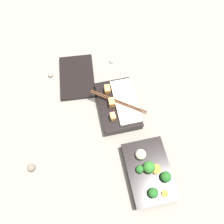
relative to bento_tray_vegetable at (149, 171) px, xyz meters
name	(u,v)px	position (x,y,z in m)	size (l,w,h in m)	color
ground_plane	(134,138)	(0.13, 0.02, -0.02)	(3.00, 3.00, 0.00)	gray
bento_tray_vegetable	(149,171)	(0.00, 0.00, 0.00)	(0.21, 0.14, 0.07)	black
bento_tray_rice	(119,105)	(0.26, 0.04, 0.00)	(0.21, 0.19, 0.07)	black
bento_lid	(77,77)	(0.43, 0.18, -0.02)	(0.21, 0.14, 0.02)	black
pebble_0	(111,62)	(0.48, 0.02, -0.02)	(0.02, 0.02, 0.02)	gray
pebble_1	(31,168)	(0.10, 0.39, -0.02)	(0.03, 0.03, 0.03)	#7A6B5B
pebble_2	(51,75)	(0.47, 0.29, -0.02)	(0.02, 0.02, 0.02)	gray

